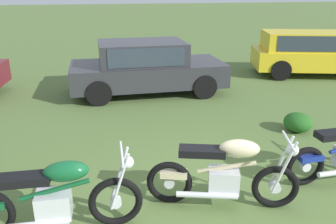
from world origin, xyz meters
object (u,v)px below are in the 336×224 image
at_px(motorcycle_cream, 224,173).
at_px(car_yellow, 318,50).
at_px(motorcycle_green, 53,198).
at_px(car_charcoal, 145,65).
at_px(shrub_low, 298,122).

distance_m(motorcycle_cream, car_yellow, 8.60).
relative_size(motorcycle_green, car_yellow, 0.45).
relative_size(motorcycle_green, car_charcoal, 0.52).
bearing_deg(car_charcoal, motorcycle_cream, -87.93).
relative_size(motorcycle_cream, car_yellow, 0.41).
height_order(motorcycle_green, motorcycle_cream, same).
bearing_deg(car_charcoal, motorcycle_green, -109.15).
bearing_deg(car_charcoal, shrub_low, -52.62).
bearing_deg(motorcycle_green, shrub_low, 28.08).
bearing_deg(motorcycle_cream, shrub_low, 58.09).
bearing_deg(shrub_low, motorcycle_cream, -139.72).
distance_m(car_charcoal, shrub_low, 4.36).
bearing_deg(car_yellow, motorcycle_cream, -115.87).
relative_size(car_yellow, shrub_low, 8.13).
relative_size(motorcycle_green, motorcycle_cream, 1.10).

